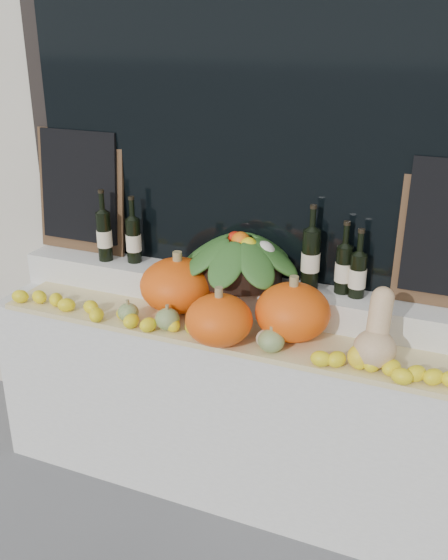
% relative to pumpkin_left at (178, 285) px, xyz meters
% --- Properties ---
extents(storefront_facade, '(7.00, 0.94, 4.50)m').
position_rel_pumpkin_left_xyz_m(storefront_facade, '(0.26, 0.73, 1.22)').
color(storefront_facade, beige).
rests_on(storefront_facade, ground).
extents(display_sill, '(2.30, 0.55, 0.88)m').
position_rel_pumpkin_left_xyz_m(display_sill, '(0.26, 0.01, -0.59)').
color(display_sill, silver).
rests_on(display_sill, ground).
extents(rear_tier, '(2.30, 0.25, 0.16)m').
position_rel_pumpkin_left_xyz_m(rear_tier, '(0.26, 0.16, -0.07)').
color(rear_tier, silver).
rests_on(rear_tier, display_sill).
extents(straw_bedding, '(2.10, 0.32, 0.02)m').
position_rel_pumpkin_left_xyz_m(straw_bedding, '(0.26, -0.11, -0.14)').
color(straw_bedding, tan).
rests_on(straw_bedding, display_sill).
extents(pumpkin_left, '(0.37, 0.37, 0.25)m').
position_rel_pumpkin_left_xyz_m(pumpkin_left, '(0.00, 0.00, 0.00)').
color(pumpkin_left, '#FB5A0D').
rests_on(pumpkin_left, straw_bedding).
extents(pumpkin_right, '(0.37, 0.37, 0.24)m').
position_rel_pumpkin_left_xyz_m(pumpkin_right, '(0.57, -0.07, -0.00)').
color(pumpkin_right, '#FB5A0D').
rests_on(pumpkin_right, straw_bedding).
extents(pumpkin_center, '(0.34, 0.34, 0.21)m').
position_rel_pumpkin_left_xyz_m(pumpkin_center, '(0.30, -0.23, -0.02)').
color(pumpkin_center, '#FB5A0D').
rests_on(pumpkin_center, straw_bedding).
extents(butternut_squash, '(0.17, 0.22, 0.30)m').
position_rel_pumpkin_left_xyz_m(butternut_squash, '(0.94, -0.15, -0.00)').
color(butternut_squash, tan).
rests_on(butternut_squash, straw_bedding).
extents(decorative_gourds, '(1.13, 0.15, 0.14)m').
position_rel_pumpkin_left_xyz_m(decorative_gourds, '(0.34, -0.21, -0.07)').
color(decorative_gourds, '#2D5D1C').
rests_on(decorative_gourds, straw_bedding).
extents(lemon_heap, '(2.20, 0.16, 0.06)m').
position_rel_pumpkin_left_xyz_m(lemon_heap, '(0.26, -0.22, -0.09)').
color(lemon_heap, yellow).
rests_on(lemon_heap, straw_bedding).
extents(produce_bowl, '(0.59, 0.59, 0.24)m').
position_rel_pumpkin_left_xyz_m(produce_bowl, '(0.25, 0.15, 0.13)').
color(produce_bowl, black).
rests_on(produce_bowl, rear_tier).
extents(wine_bottle_far_left, '(0.08, 0.08, 0.36)m').
position_rel_pumpkin_left_xyz_m(wine_bottle_far_left, '(-0.47, 0.13, 0.14)').
color(wine_bottle_far_left, black).
rests_on(wine_bottle_far_left, rear_tier).
extents(wine_bottle_near_left, '(0.08, 0.08, 0.34)m').
position_rel_pumpkin_left_xyz_m(wine_bottle_near_left, '(-0.32, 0.16, 0.13)').
color(wine_bottle_near_left, black).
rests_on(wine_bottle_near_left, rear_tier).
extents(wine_bottle_tall, '(0.08, 0.08, 0.39)m').
position_rel_pumpkin_left_xyz_m(wine_bottle_tall, '(0.57, 0.18, 0.15)').
color(wine_bottle_tall, black).
rests_on(wine_bottle_tall, rear_tier).
extents(wine_bottle_near_right, '(0.08, 0.08, 0.33)m').
position_rel_pumpkin_left_xyz_m(wine_bottle_near_right, '(0.72, 0.19, 0.12)').
color(wine_bottle_near_right, black).
rests_on(wine_bottle_near_right, rear_tier).
extents(wine_bottle_far_right, '(0.08, 0.08, 0.31)m').
position_rel_pumpkin_left_xyz_m(wine_bottle_far_right, '(0.79, 0.17, 0.11)').
color(wine_bottle_far_right, black).
rests_on(wine_bottle_far_right, rear_tier).
extents(chalkboard_left, '(0.50, 0.09, 0.62)m').
position_rel_pumpkin_left_xyz_m(chalkboard_left, '(-0.66, 0.22, 0.34)').
color(chalkboard_left, '#4C331E').
rests_on(chalkboard_left, rear_tier).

